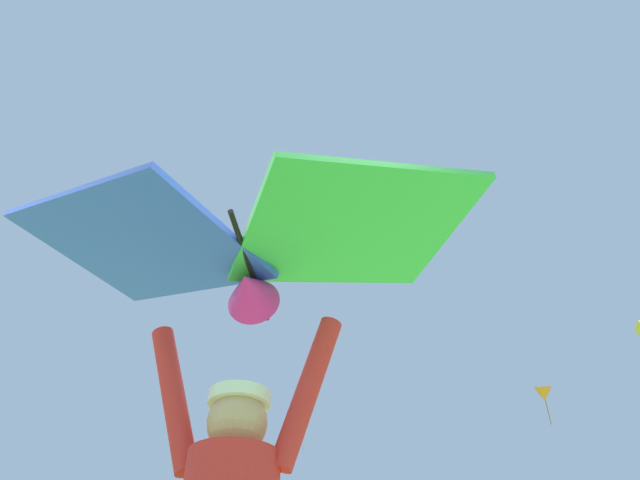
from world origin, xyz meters
name	(u,v)px	position (x,y,z in m)	size (l,w,h in m)	color
held_stunt_kite	(248,247)	(0.32, -0.39, 2.27)	(2.16, 1.28, 0.44)	black
distant_kite_orange_high_right	(544,394)	(5.48, 34.96, 16.58)	(1.30, 1.44, 2.59)	orange
distant_kite_white_low_left	(304,426)	(-8.57, 30.07, 14.14)	(1.32, 1.27, 2.20)	white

